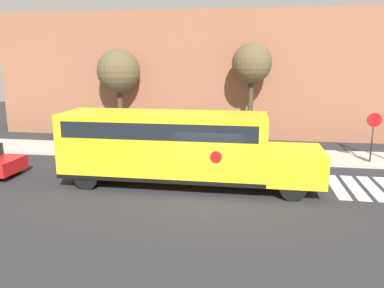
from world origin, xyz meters
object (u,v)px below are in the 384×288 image
(school_bus, at_px, (175,145))
(stop_sign, at_px, (373,131))
(tree_near_sidewalk, at_px, (252,65))
(tree_far_sidewalk, at_px, (119,72))

(school_bus, xyz_separation_m, stop_sign, (8.97, 4.48, 0.01))
(tree_near_sidewalk, bearing_deg, school_bus, -109.33)
(school_bus, relative_size, tree_far_sidewalk, 1.81)
(tree_near_sidewalk, bearing_deg, tree_far_sidewalk, 178.06)
(school_bus, bearing_deg, tree_near_sidewalk, 70.67)
(stop_sign, height_order, tree_far_sidewalk, tree_far_sidewalk)
(stop_sign, relative_size, tree_near_sidewalk, 0.43)
(school_bus, bearing_deg, tree_far_sidewalk, 122.06)
(school_bus, relative_size, tree_near_sidewalk, 1.72)
(tree_far_sidewalk, bearing_deg, tree_near_sidewalk, -1.94)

